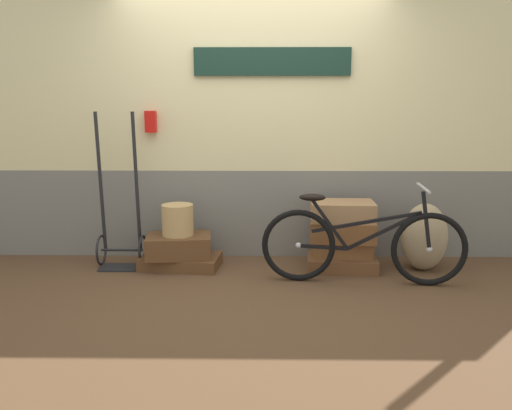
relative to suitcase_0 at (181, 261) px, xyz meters
name	(u,v)px	position (x,y,z in m)	size (l,w,h in m)	color
ground	(251,285)	(0.66, -0.39, -0.09)	(8.71, 5.20, 0.06)	#513823
station_building	(254,120)	(0.67, 0.45, 1.28)	(6.71, 0.74, 2.66)	slate
suitcase_0	(181,261)	(0.00, 0.00, 0.00)	(0.71, 0.41, 0.11)	brown
suitcase_1	(179,246)	(-0.01, -0.02, 0.15)	(0.58, 0.39, 0.20)	brown
suitcase_2	(342,263)	(1.48, -0.03, 0.00)	(0.62, 0.40, 0.12)	brown
suitcase_3	(342,247)	(1.48, 0.01, 0.14)	(0.53, 0.34, 0.15)	brown
suitcase_4	(343,230)	(1.49, -0.01, 0.30)	(0.58, 0.37, 0.18)	brown
suitcase_5	(342,211)	(1.48, 0.00, 0.48)	(0.57, 0.38, 0.17)	#9E754C
wicker_basket	(178,220)	(-0.02, -0.01, 0.40)	(0.29, 0.29, 0.28)	tan
luggage_trolley	(120,231)	(-0.56, 0.04, 0.28)	(0.41, 0.36, 1.42)	black
burlap_sack	(424,237)	(2.22, -0.04, 0.25)	(0.41, 0.35, 0.61)	#9E8966
bicycle	(362,245)	(1.59, -0.41, 0.28)	(1.69, 0.46, 0.83)	black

